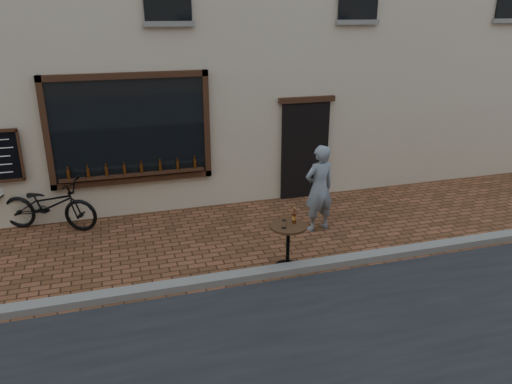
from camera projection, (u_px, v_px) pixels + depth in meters
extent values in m
plane|color=#4D2C19|center=(274.00, 281.00, 8.04)|extent=(90.00, 90.00, 0.00)
cube|color=slate|center=(270.00, 272.00, 8.20)|extent=(90.00, 0.25, 0.12)
cube|color=black|center=(130.00, 129.00, 9.98)|extent=(3.00, 0.06, 2.00)
cube|color=black|center=(125.00, 76.00, 9.60)|extent=(3.24, 0.10, 0.12)
cube|color=black|center=(134.00, 180.00, 10.33)|extent=(3.24, 0.10, 0.12)
cube|color=black|center=(46.00, 135.00, 9.54)|extent=(0.12, 0.10, 2.24)
cube|color=black|center=(207.00, 125.00, 10.39)|extent=(0.12, 0.10, 2.24)
cube|color=black|center=(134.00, 175.00, 10.24)|extent=(2.90, 0.16, 0.05)
cube|color=black|center=(305.00, 151.00, 11.28)|extent=(1.10, 0.10, 2.20)
cube|color=black|center=(307.00, 100.00, 10.85)|extent=(1.30, 0.10, 0.12)
cube|color=black|center=(2.00, 156.00, 9.45)|extent=(0.62, 0.04, 0.92)
cylinder|color=#3D1C07|center=(69.00, 174.00, 9.86)|extent=(0.06, 0.06, 0.19)
cylinder|color=#3D1C07|center=(88.00, 173.00, 9.96)|extent=(0.06, 0.06, 0.19)
cylinder|color=#3D1C07|center=(106.00, 171.00, 10.06)|extent=(0.06, 0.06, 0.19)
cylinder|color=#3D1C07|center=(125.00, 170.00, 10.15)|extent=(0.06, 0.06, 0.19)
cylinder|color=#3D1C07|center=(142.00, 168.00, 10.25)|extent=(0.06, 0.06, 0.19)
cylinder|color=#3D1C07|center=(160.00, 167.00, 10.35)|extent=(0.06, 0.06, 0.19)
cylinder|color=#3D1C07|center=(177.00, 165.00, 10.44)|extent=(0.06, 0.06, 0.19)
cylinder|color=#3D1C07|center=(194.00, 164.00, 10.54)|extent=(0.06, 0.06, 0.19)
imported|color=black|center=(49.00, 205.00, 9.77)|extent=(2.04, 1.38, 1.01)
cylinder|color=#3D1C07|center=(1.00, 179.00, 9.77)|extent=(0.06, 0.06, 0.21)
cylinder|color=#3D1C07|center=(5.00, 177.00, 9.90)|extent=(0.06, 0.06, 0.21)
cylinder|color=black|center=(287.00, 267.00, 8.45)|extent=(0.45, 0.45, 0.03)
cylinder|color=black|center=(288.00, 247.00, 8.32)|extent=(0.06, 0.06, 0.71)
cylinder|color=#331F11|center=(288.00, 226.00, 8.19)|extent=(0.61, 0.61, 0.04)
cylinder|color=gold|center=(294.00, 218.00, 8.24)|extent=(0.06, 0.06, 0.06)
cylinder|color=white|center=(284.00, 224.00, 8.07)|extent=(0.08, 0.08, 0.13)
imported|color=slate|center=(319.00, 188.00, 9.63)|extent=(0.69, 0.52, 1.72)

